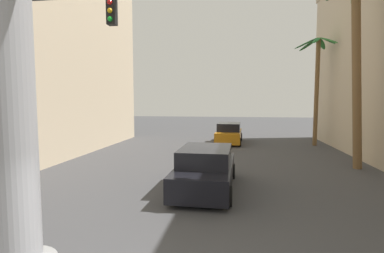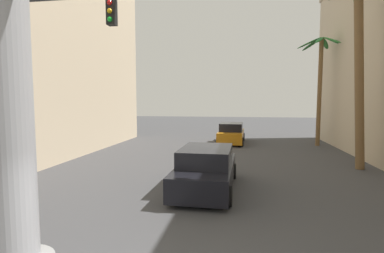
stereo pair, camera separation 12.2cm
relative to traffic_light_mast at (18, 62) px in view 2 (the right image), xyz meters
name	(u,v)px [view 2 (the right image)]	position (x,y,z in m)	size (l,w,h in m)	color
ground_plane	(205,175)	(4.99, 4.95, -4.41)	(94.09, 94.09, 0.00)	#424244
building_left	(18,46)	(-6.53, 8.09, 2.07)	(7.79, 19.57, 12.93)	#C6B293
traffic_light_mast	(18,62)	(0.00, 0.00, 0.00)	(5.49, 0.32, 6.25)	#333333
car_lead	(206,170)	(5.26, 2.83, -3.67)	(2.15, 4.79, 1.56)	black
car_far	(231,134)	(5.81, 15.04, -3.67)	(2.08, 4.45, 1.56)	black
palm_tree_mid_right	(360,58)	(11.95, 7.25, 0.87)	(3.34, 3.44, 8.96)	brown
palm_tree_far_right	(320,72)	(12.06, 14.70, 0.86)	(3.44, 3.28, 7.78)	brown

